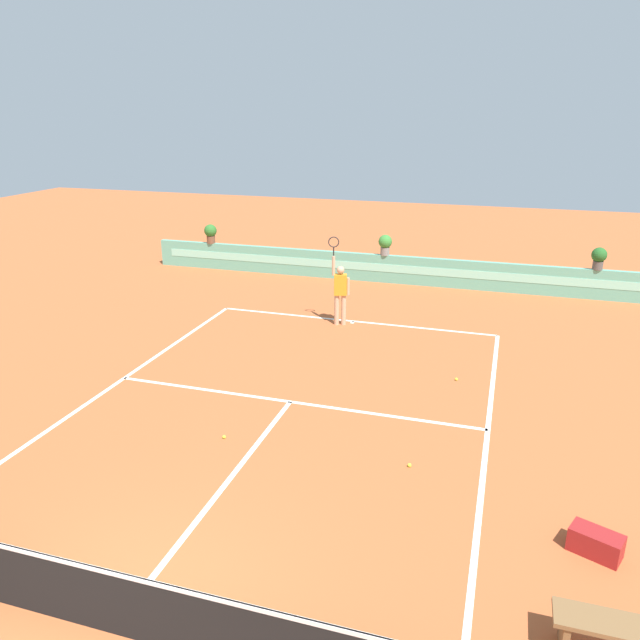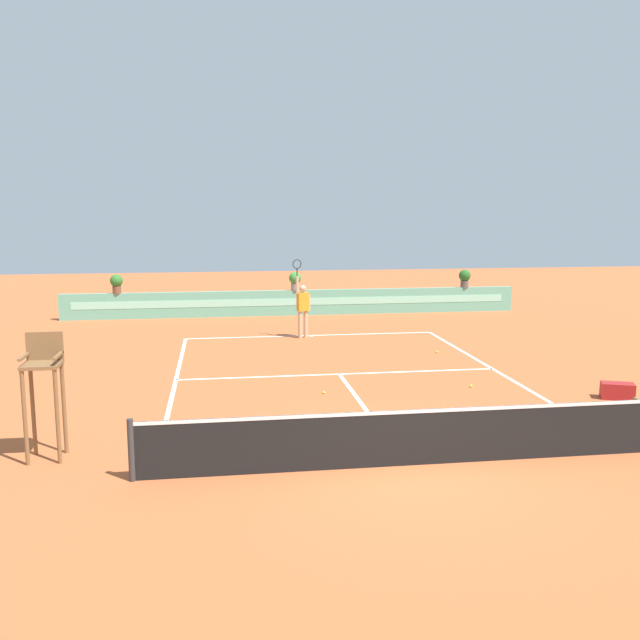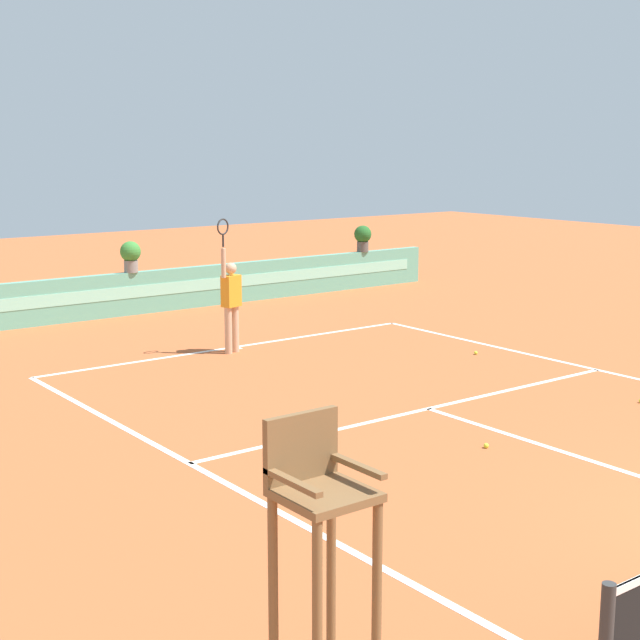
# 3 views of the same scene
# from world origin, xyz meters

# --- Properties ---
(ground_plane) EXTENTS (60.00, 60.00, 0.00)m
(ground_plane) POSITION_xyz_m (0.00, 6.00, 0.00)
(ground_plane) COLOR #B2562D
(court_lines) EXTENTS (8.32, 11.94, 0.01)m
(court_lines) POSITION_xyz_m (0.00, 6.72, 0.00)
(court_lines) COLOR white
(court_lines) RESTS_ON ground
(net) EXTENTS (8.92, 0.10, 1.00)m
(net) POSITION_xyz_m (0.00, 0.00, 0.51)
(net) COLOR #333333
(net) RESTS_ON ground
(back_wall_barrier) EXTENTS (18.00, 0.21, 1.00)m
(back_wall_barrier) POSITION_xyz_m (0.00, 16.39, 0.50)
(back_wall_barrier) COLOR #60A88E
(back_wall_barrier) RESTS_ON ground
(bench_courtside) EXTENTS (1.60, 0.44, 0.51)m
(bench_courtside) POSITION_xyz_m (5.83, 1.39, 0.38)
(bench_courtside) COLOR brown
(bench_courtside) RESTS_ON ground
(gear_bag) EXTENTS (0.78, 0.60, 0.36)m
(gear_bag) POSITION_xyz_m (5.72, 3.22, 0.18)
(gear_bag) COLOR maroon
(gear_bag) RESTS_ON ground
(tennis_player) EXTENTS (0.60, 0.31, 2.58)m
(tennis_player) POSITION_xyz_m (-0.31, 11.51, 1.05)
(tennis_player) COLOR tan
(tennis_player) RESTS_ON ground
(tennis_ball_near_baseline) EXTENTS (0.07, 0.07, 0.07)m
(tennis_ball_near_baseline) POSITION_xyz_m (2.86, 4.65, 0.03)
(tennis_ball_near_baseline) COLOR #CCE033
(tennis_ball_near_baseline) RESTS_ON ground
(tennis_ball_mid_court) EXTENTS (0.07, 0.07, 0.07)m
(tennis_ball_mid_court) POSITION_xyz_m (3.30, 8.56, 0.03)
(tennis_ball_mid_court) COLOR #CCE033
(tennis_ball_mid_court) RESTS_ON ground
(tennis_ball_by_sideline) EXTENTS (0.07, 0.07, 0.07)m
(tennis_ball_by_sideline) POSITION_xyz_m (-0.68, 4.58, 0.03)
(tennis_ball_by_sideline) COLOR #CCE033
(tennis_ball_by_sideline) RESTS_ON ground
(potted_plant_far_right) EXTENTS (0.48, 0.48, 0.72)m
(potted_plant_far_right) POSITION_xyz_m (6.98, 16.39, 1.41)
(potted_plant_far_right) COLOR #514C47
(potted_plant_far_right) RESTS_ON back_wall_barrier
(potted_plant_far_left) EXTENTS (0.48, 0.48, 0.72)m
(potted_plant_far_left) POSITION_xyz_m (-6.85, 16.39, 1.41)
(potted_plant_far_left) COLOR brown
(potted_plant_far_left) RESTS_ON back_wall_barrier
(potted_plant_centre) EXTENTS (0.48, 0.48, 0.72)m
(potted_plant_centre) POSITION_xyz_m (-0.01, 16.39, 1.41)
(potted_plant_centre) COLOR gray
(potted_plant_centre) RESTS_ON back_wall_barrier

